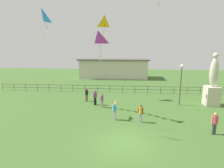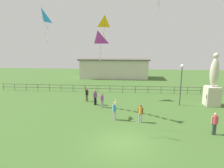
% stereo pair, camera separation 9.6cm
% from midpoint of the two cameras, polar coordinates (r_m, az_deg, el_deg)
% --- Properties ---
extents(ground_plane, '(80.00, 80.00, 0.00)m').
position_cam_midpoint_polar(ground_plane, '(13.56, 3.42, -17.12)').
color(ground_plane, '#3D6028').
extents(statue_monument, '(1.41, 1.41, 5.71)m').
position_cam_midpoint_polar(statue_monument, '(23.28, 27.97, -0.91)').
color(statue_monument, beige).
rests_on(statue_monument, ground_plane).
extents(lamppost, '(0.36, 0.36, 4.51)m').
position_cam_midpoint_polar(lamppost, '(21.69, 20.17, 2.30)').
color(lamppost, '#38383D').
rests_on(lamppost, ground_plane).
extents(person_0, '(0.46, 0.33, 1.78)m').
position_cam_midpoint_polar(person_0, '(20.14, -2.81, -4.59)').
color(person_0, '#99999E').
rests_on(person_0, ground_plane).
extents(person_1, '(0.46, 0.30, 1.59)m').
position_cam_midpoint_polar(person_1, '(16.53, 8.64, -8.31)').
color(person_1, '#99999E').
rests_on(person_1, ground_plane).
extents(person_2, '(0.37, 0.41, 1.69)m').
position_cam_midpoint_polar(person_2, '(21.04, -4.91, -3.70)').
color(person_2, black).
rests_on(person_2, ground_plane).
extents(person_3, '(0.42, 0.45, 1.93)m').
position_cam_midpoint_polar(person_3, '(16.86, 0.88, -7.60)').
color(person_3, '#99999E').
rests_on(person_3, ground_plane).
extents(person_4, '(0.48, 0.35, 1.85)m').
position_cam_midpoint_polar(person_4, '(22.46, -7.44, -2.89)').
color(person_4, brown).
rests_on(person_4, ground_plane).
extents(person_5, '(0.51, 0.31, 1.69)m').
position_cam_midpoint_polar(person_5, '(16.10, 28.48, -9.99)').
color(person_5, '#3F4C47').
rests_on(person_5, ground_plane).
extents(kite_1, '(1.22, 0.94, 2.72)m').
position_cam_midpoint_polar(kite_1, '(22.92, -2.00, 18.11)').
color(kite_1, yellow).
extents(kite_2, '(1.01, 1.06, 2.92)m').
position_cam_midpoint_polar(kite_2, '(18.55, -20.13, 18.36)').
color(kite_2, '#198CD1').
extents(kite_3, '(1.11, 0.93, 2.17)m').
position_cam_midpoint_polar(kite_3, '(14.37, -4.06, 13.43)').
color(kite_3, '#B22DB2').
extents(waterfront_railing, '(36.02, 0.06, 0.95)m').
position_cam_midpoint_polar(waterfront_railing, '(26.55, 3.49, -1.20)').
color(waterfront_railing, '#4C4742').
rests_on(waterfront_railing, ground_plane).
extents(pavilion_building, '(13.70, 4.91, 3.84)m').
position_cam_midpoint_polar(pavilion_building, '(38.26, 0.74, 4.75)').
color(pavilion_building, beige).
rests_on(pavilion_building, ground_plane).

